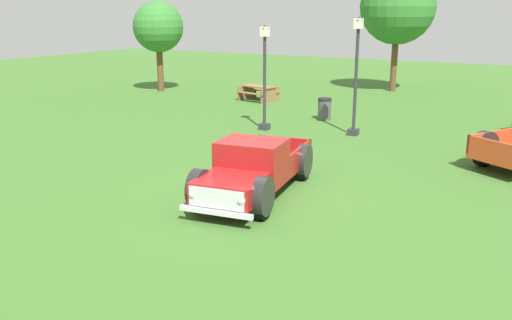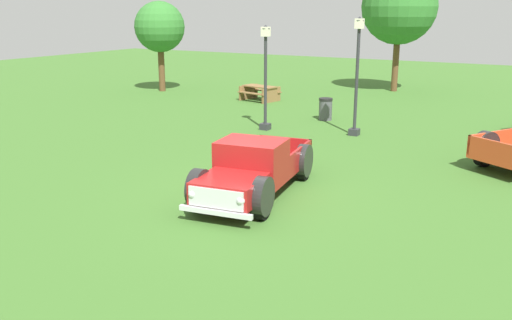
# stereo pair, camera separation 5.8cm
# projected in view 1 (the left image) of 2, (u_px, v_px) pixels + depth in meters

# --- Properties ---
(ground_plane) EXTENTS (80.00, 80.00, 0.00)m
(ground_plane) POSITION_uv_depth(u_px,v_px,m) (251.00, 195.00, 14.17)
(ground_plane) COLOR #3D6B28
(pickup_truck_foreground) EXTENTS (2.47, 5.04, 1.48)m
(pickup_truck_foreground) POSITION_uv_depth(u_px,v_px,m) (251.00, 171.00, 13.78)
(pickup_truck_foreground) COLOR maroon
(pickup_truck_foreground) RESTS_ON ground_plane
(lamp_post_near) EXTENTS (0.36, 0.36, 4.39)m
(lamp_post_near) POSITION_uv_depth(u_px,v_px,m) (356.00, 75.00, 20.25)
(lamp_post_near) COLOR #2D2D33
(lamp_post_near) RESTS_ON ground_plane
(lamp_post_far) EXTENTS (0.36, 0.36, 4.07)m
(lamp_post_far) POSITION_uv_depth(u_px,v_px,m) (265.00, 76.00, 21.24)
(lamp_post_far) COLOR #2D2D33
(lamp_post_far) RESTS_ON ground_plane
(picnic_table) EXTENTS (2.07, 1.82, 0.78)m
(picnic_table) POSITION_uv_depth(u_px,v_px,m) (258.00, 91.00, 28.57)
(picnic_table) COLOR olive
(picnic_table) RESTS_ON ground_plane
(trash_can) EXTENTS (0.59, 0.59, 0.95)m
(trash_can) POSITION_uv_depth(u_px,v_px,m) (324.00, 109.00, 23.59)
(trash_can) COLOR #4C4C51
(trash_can) RESTS_ON ground_plane
(oak_tree_east) EXTENTS (4.24, 4.24, 6.90)m
(oak_tree_east) POSITION_uv_depth(u_px,v_px,m) (398.00, 7.00, 30.80)
(oak_tree_east) COLOR brown
(oak_tree_east) RESTS_ON ground_plane
(oak_tree_west) EXTENTS (2.86, 2.86, 5.10)m
(oak_tree_west) POSITION_uv_depth(u_px,v_px,m) (158.00, 27.00, 31.10)
(oak_tree_west) COLOR brown
(oak_tree_west) RESTS_ON ground_plane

